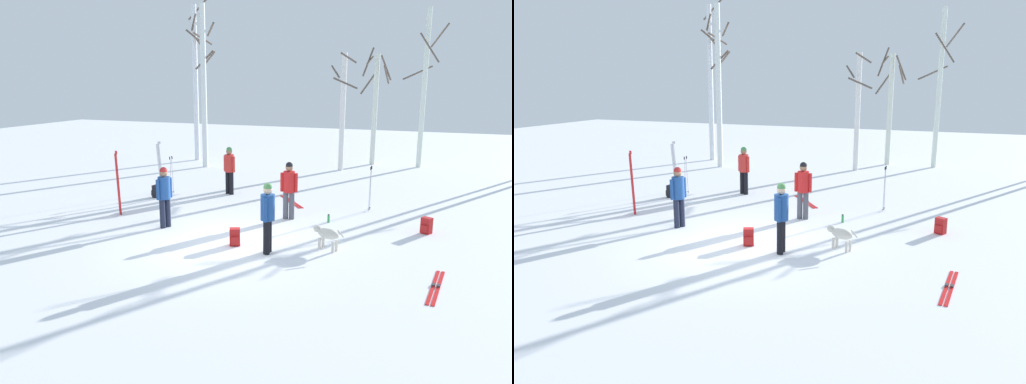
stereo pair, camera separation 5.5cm
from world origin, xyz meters
TOP-DOWN VIEW (x-y plane):
  - ground_plane at (0.00, 0.00)m, footprint 60.00×60.00m
  - person_0 at (-2.14, 0.61)m, footprint 0.34×0.49m
  - person_1 at (0.83, 2.65)m, footprint 0.52×0.34m
  - person_2 at (-2.12, 4.97)m, footprint 0.50×0.34m
  - person_3 at (1.24, -0.33)m, footprint 0.34×0.52m
  - dog at (2.51, 0.40)m, footprint 0.85×0.43m
  - ski_pair_planted_0 at (-4.17, 1.26)m, footprint 0.21×0.11m
  - ski_pair_planted_1 at (-4.63, 4.37)m, footprint 0.14×0.23m
  - ski_pair_lying_0 at (0.30, 4.68)m, footprint 1.27×1.59m
  - ski_pair_lying_1 at (5.07, -1.00)m, footprint 0.33×1.83m
  - ski_poles_0 at (-4.05, 4.19)m, footprint 0.07×0.25m
  - ski_poles_1 at (2.94, 4.46)m, footprint 0.07×0.28m
  - backpack_0 at (4.72, 2.64)m, footprint 0.32×0.34m
  - backpack_1 at (-4.33, 3.58)m, footprint 0.31×0.28m
  - backpack_2 at (0.29, -0.11)m, footprint 0.32×0.34m
  - water_bottle_0 at (2.03, 2.70)m, footprint 0.07×0.07m
  - birch_tree_0 at (-6.80, 11.43)m, footprint 1.41×1.40m
  - birch_tree_1 at (-5.50, 9.74)m, footprint 1.15×1.11m
  - birch_tree_2 at (0.65, 11.12)m, footprint 1.30×0.84m
  - birch_tree_3 at (1.76, 13.27)m, footprint 1.42×1.41m
  - birch_tree_4 at (3.93, 13.28)m, footprint 1.89×1.61m

SIDE VIEW (x-z plane):
  - ground_plane at x=0.00m, z-range 0.00..0.00m
  - ski_pair_lying_0 at x=0.30m, z-range -0.01..0.03m
  - ski_pair_lying_1 at x=5.07m, z-range -0.01..0.03m
  - water_bottle_0 at x=2.03m, z-range -0.01..0.24m
  - backpack_0 at x=4.72m, z-range -0.01..0.43m
  - backpack_1 at x=-4.33m, z-range -0.01..0.43m
  - backpack_2 at x=0.29m, z-range -0.01..0.43m
  - dog at x=2.51m, z-range 0.10..0.67m
  - ski_poles_0 at x=-4.05m, z-range 0.05..1.43m
  - ski_poles_1 at x=2.94m, z-range 0.05..1.47m
  - ski_pair_planted_1 at x=-4.63m, z-range -0.01..1.87m
  - ski_pair_planted_0 at x=-4.17m, z-range -0.01..1.97m
  - person_0 at x=-2.14m, z-range 0.12..1.84m
  - person_1 at x=0.83m, z-range 0.12..1.84m
  - person_2 at x=-2.12m, z-range 0.12..1.84m
  - person_3 at x=1.24m, z-range 0.12..1.84m
  - birch_tree_2 at x=0.65m, z-range 0.11..5.30m
  - birch_tree_3 at x=1.76m, z-range 0.09..5.63m
  - birch_tree_4 at x=3.93m, z-range 0.12..7.29m
  - birch_tree_1 at x=-5.50m, z-range 0.13..7.48m
  - birch_tree_0 at x=-6.80m, z-range -0.01..8.03m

